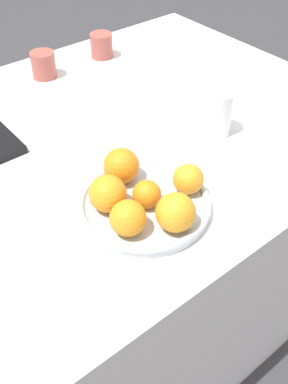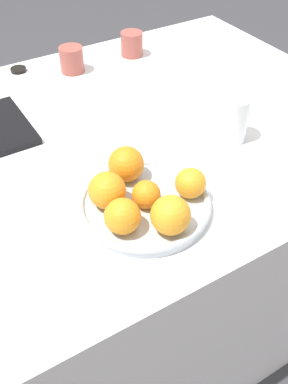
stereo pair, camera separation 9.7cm
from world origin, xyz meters
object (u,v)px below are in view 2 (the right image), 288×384
Objects in this scene: orange_2 at (191,183)px; orange_5 at (171,215)px; orange_1 at (146,194)px; orange_4 at (107,190)px; water_glass at (234,119)px; napkin at (177,108)px; orange_3 at (122,216)px; cup_0 at (70,60)px; cup_1 at (132,44)px; fruit_platter at (144,204)px; soy_dish at (18,70)px; orange_0 at (126,164)px.

orange_2 is 0.83× the size of orange_5.
orange_1 is 0.08m from orange_4.
water_glass is 1.01× the size of napkin.
orange_3 is (-0.18, -0.02, 0.00)m from orange_2.
orange_4 is 0.46m from napkin.
orange_3 is at bearing -137.10° from napkin.
cup_0 is 0.24m from cup_1.
cup_0 is at bearing 113.44° from napkin.
cup_1 reaches higher than fruit_platter.
soy_dish is (-0.01, 0.78, -0.01)m from fruit_platter.
orange_2 is at bearing -92.89° from cup_0.
cup_1 is at bearing 58.80° from orange_0.
orange_3 reaches higher than cup_1.
cup_1 is 0.67× the size of napkin.
soy_dish is (0.07, 0.83, -0.05)m from orange_3.
cup_0 is at bearing 78.86° from orange_1.
fruit_platter is 0.11m from orange_5.
napkin is at bearing 46.37° from orange_1.
orange_0 is at bearing 85.01° from orange_1.
orange_5 reaches higher than soy_dish.
orange_1 is 0.79m from soy_dish.
orange_1 is 0.51× the size of napkin.
orange_0 is 1.01× the size of orange_4.
soy_dish is at bearing 117.87° from water_glass.
orange_4 is 0.66× the size of water_glass.
fruit_platter is 4.75× the size of orange_1.
orange_1 is 0.09m from orange_3.
orange_5 is 1.01× the size of cup_1.
orange_3 is 0.92× the size of orange_4.
cup_1 is (0.37, 0.79, -0.02)m from orange_5.
fruit_platter reaches higher than soy_dish.
orange_0 is 0.16m from orange_2.
water_glass is at bearing 3.23° from orange_0.
water_glass reaches higher than cup_0.
orange_4 is 1.00× the size of cup_1.
orange_0 reaches higher than fruit_platter.
napkin is at bearing 101.32° from water_glass.
orange_4 is at bearing -94.37° from soy_dish.
orange_0 is 1.60× the size of soy_dish.
orange_1 is 0.76× the size of orange_4.
water_glass reaches higher than fruit_platter.
orange_0 is 0.61m from cup_0.
orange_2 is at bearing -17.53° from fruit_platter.
soy_dish is at bearing 147.92° from cup_0.
orange_1 is at bearing 167.70° from orange_2.
soy_dish is at bearing 85.63° from orange_4.
orange_3 is 0.91× the size of orange_5.
cup_0 reaches higher than fruit_platter.
orange_4 is (-0.17, 0.07, 0.01)m from orange_2.
orange_2 is at bearing -82.02° from soy_dish.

